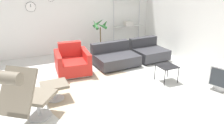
{
  "coord_description": "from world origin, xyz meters",
  "views": [
    {
      "loc": [
        -1.61,
        -4.26,
        2.32
      ],
      "look_at": [
        0.33,
        0.07,
        0.55
      ],
      "focal_mm": 35.0,
      "sensor_mm": 36.0,
      "label": 1
    }
  ],
  "objects_px": {
    "crt_television": "(224,77)",
    "couch_second": "(148,52)",
    "armchair_red": "(72,63)",
    "couch_low": "(115,58)",
    "shelf_unit": "(132,9)",
    "lounge_chair": "(23,92)",
    "ottoman": "(54,87)",
    "side_table": "(167,67)",
    "potted_plant": "(101,39)"
  },
  "relations": [
    {
      "from": "crt_television",
      "to": "couch_second",
      "type": "bearing_deg",
      "value": -11.42
    },
    {
      "from": "armchair_red",
      "to": "couch_low",
      "type": "bearing_deg",
      "value": -172.24
    },
    {
      "from": "couch_second",
      "to": "shelf_unit",
      "type": "distance_m",
      "value": 1.89
    },
    {
      "from": "lounge_chair",
      "to": "couch_second",
      "type": "distance_m",
      "value": 4.33
    },
    {
      "from": "ottoman",
      "to": "side_table",
      "type": "distance_m",
      "value": 2.65
    },
    {
      "from": "side_table",
      "to": "shelf_unit",
      "type": "xyz_separation_m",
      "value": [
        0.69,
        3.07,
        1.01
      ]
    },
    {
      "from": "couch_low",
      "to": "couch_second",
      "type": "distance_m",
      "value": 1.2
    },
    {
      "from": "potted_plant",
      "to": "shelf_unit",
      "type": "distance_m",
      "value": 1.68
    },
    {
      "from": "couch_low",
      "to": "shelf_unit",
      "type": "distance_m",
      "value": 2.38
    },
    {
      "from": "crt_television",
      "to": "armchair_red",
      "type": "bearing_deg",
      "value": 30.67
    },
    {
      "from": "ottoman",
      "to": "couch_second",
      "type": "distance_m",
      "value": 3.42
    },
    {
      "from": "lounge_chair",
      "to": "armchair_red",
      "type": "distance_m",
      "value": 2.39
    },
    {
      "from": "armchair_red",
      "to": "couch_second",
      "type": "relative_size",
      "value": 0.93
    },
    {
      "from": "couch_low",
      "to": "side_table",
      "type": "xyz_separation_m",
      "value": [
        0.68,
        -1.51,
        0.14
      ]
    },
    {
      "from": "couch_low",
      "to": "potted_plant",
      "type": "relative_size",
      "value": 1.04
    },
    {
      "from": "potted_plant",
      "to": "crt_television",
      "type": "bearing_deg",
      "value": -65.91
    },
    {
      "from": "lounge_chair",
      "to": "crt_television",
      "type": "relative_size",
      "value": 1.92
    },
    {
      "from": "lounge_chair",
      "to": "side_table",
      "type": "distance_m",
      "value": 3.29
    },
    {
      "from": "couch_low",
      "to": "couch_second",
      "type": "height_order",
      "value": "same"
    },
    {
      "from": "armchair_red",
      "to": "couch_second",
      "type": "height_order",
      "value": "armchair_red"
    },
    {
      "from": "couch_low",
      "to": "lounge_chair",
      "type": "bearing_deg",
      "value": 35.73
    },
    {
      "from": "lounge_chair",
      "to": "side_table",
      "type": "relative_size",
      "value": 2.7
    },
    {
      "from": "ottoman",
      "to": "lounge_chair",
      "type": "bearing_deg",
      "value": -127.05
    },
    {
      "from": "potted_plant",
      "to": "shelf_unit",
      "type": "height_order",
      "value": "shelf_unit"
    },
    {
      "from": "potted_plant",
      "to": "armchair_red",
      "type": "bearing_deg",
      "value": -136.61
    },
    {
      "from": "side_table",
      "to": "shelf_unit",
      "type": "distance_m",
      "value": 3.3
    },
    {
      "from": "potted_plant",
      "to": "couch_second",
      "type": "bearing_deg",
      "value": -41.56
    },
    {
      "from": "ottoman",
      "to": "couch_low",
      "type": "height_order",
      "value": "couch_low"
    },
    {
      "from": "couch_second",
      "to": "side_table",
      "type": "relative_size",
      "value": 2.31
    },
    {
      "from": "couch_second",
      "to": "crt_television",
      "type": "xyz_separation_m",
      "value": [
        0.38,
        -2.46,
        0.09
      ]
    },
    {
      "from": "side_table",
      "to": "crt_television",
      "type": "height_order",
      "value": "crt_television"
    },
    {
      "from": "lounge_chair",
      "to": "ottoman",
      "type": "relative_size",
      "value": 2.18
    },
    {
      "from": "lounge_chair",
      "to": "crt_television",
      "type": "distance_m",
      "value": 4.15
    },
    {
      "from": "lounge_chair",
      "to": "couch_second",
      "type": "bearing_deg",
      "value": 66.67
    },
    {
      "from": "armchair_red",
      "to": "couch_low",
      "type": "distance_m",
      "value": 1.27
    },
    {
      "from": "lounge_chair",
      "to": "couch_second",
      "type": "xyz_separation_m",
      "value": [
        3.74,
        2.13,
        -0.46
      ]
    },
    {
      "from": "armchair_red",
      "to": "side_table",
      "type": "distance_m",
      "value": 2.43
    },
    {
      "from": "ottoman",
      "to": "crt_television",
      "type": "xyz_separation_m",
      "value": [
        3.53,
        -1.12,
        0.04
      ]
    },
    {
      "from": "crt_television",
      "to": "shelf_unit",
      "type": "height_order",
      "value": "shelf_unit"
    },
    {
      "from": "lounge_chair",
      "to": "shelf_unit",
      "type": "distance_m",
      "value": 5.38
    },
    {
      "from": "crt_television",
      "to": "potted_plant",
      "type": "relative_size",
      "value": 0.51
    },
    {
      "from": "armchair_red",
      "to": "side_table",
      "type": "bearing_deg",
      "value": 148.07
    },
    {
      "from": "couch_second",
      "to": "ottoman",
      "type": "bearing_deg",
      "value": 19.89
    },
    {
      "from": "ottoman",
      "to": "potted_plant",
      "type": "distance_m",
      "value": 3.11
    },
    {
      "from": "crt_television",
      "to": "shelf_unit",
      "type": "xyz_separation_m",
      "value": [
        -0.2,
        3.94,
        1.07
      ]
    },
    {
      "from": "ottoman",
      "to": "shelf_unit",
      "type": "relative_size",
      "value": 0.27
    },
    {
      "from": "lounge_chair",
      "to": "ottoman",
      "type": "height_order",
      "value": "lounge_chair"
    },
    {
      "from": "armchair_red",
      "to": "crt_television",
      "type": "distance_m",
      "value": 3.67
    },
    {
      "from": "couch_low",
      "to": "side_table",
      "type": "distance_m",
      "value": 1.66
    },
    {
      "from": "couch_low",
      "to": "shelf_unit",
      "type": "bearing_deg",
      "value": -134.67
    }
  ]
}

